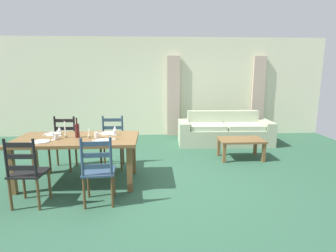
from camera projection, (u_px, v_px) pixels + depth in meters
name	position (u px, v px, depth m)	size (l,w,h in m)	color
ground_plane	(154.00, 178.00, 4.58)	(9.60, 9.60, 0.02)	#2A523B
wall_far	(153.00, 87.00, 7.54)	(9.60, 0.16, 2.70)	beige
curtain_panel_left	(173.00, 97.00, 7.48)	(0.35, 0.08, 2.20)	#BBA28F
curtain_panel_right	(258.00, 96.00, 7.61)	(0.35, 0.08, 2.20)	#BBA28F
dining_table	(77.00, 143.00, 4.26)	(1.90, 0.96, 0.75)	brown
dining_chair_near_left	(27.00, 172.00, 3.53)	(0.44, 0.42, 0.96)	black
dining_chair_near_right	(98.00, 171.00, 3.58)	(0.45, 0.43, 0.96)	#2D435C
dining_chair_far_left	(63.00, 143.00, 4.97)	(0.44, 0.42, 0.96)	black
dining_chair_far_right	(112.00, 142.00, 5.05)	(0.42, 0.40, 0.96)	#2E4555
dinner_plate_near_left	(41.00, 142.00, 3.97)	(0.24, 0.24, 0.02)	white
fork_near_left	(31.00, 142.00, 3.97)	(0.02, 0.17, 0.01)	silver
dinner_plate_near_right	(103.00, 141.00, 4.02)	(0.24, 0.24, 0.02)	white
fork_near_right	(93.00, 141.00, 4.01)	(0.02, 0.17, 0.01)	silver
dinner_plate_far_left	(53.00, 134.00, 4.46)	(0.24, 0.24, 0.02)	white
fork_far_left	(44.00, 134.00, 4.45)	(0.02, 0.17, 0.01)	silver
dinner_plate_far_right	(108.00, 133.00, 4.51)	(0.24, 0.24, 0.02)	white
fork_far_right	(99.00, 134.00, 4.50)	(0.02, 0.17, 0.01)	silver
wine_bottle	(77.00, 130.00, 4.24)	(0.07, 0.07, 0.32)	#471919
wine_glass_near_left	(52.00, 133.00, 4.07)	(0.06, 0.06, 0.16)	white
wine_glass_near_right	(114.00, 132.00, 4.13)	(0.06, 0.06, 0.16)	white
wine_glass_far_left	(59.00, 129.00, 4.34)	(0.06, 0.06, 0.16)	white
wine_glass_far_right	(115.00, 129.00, 4.40)	(0.06, 0.06, 0.16)	white
coffee_cup_primary	(97.00, 135.00, 4.22)	(0.07, 0.07, 0.09)	beige
coffee_cup_secondary	(56.00, 136.00, 4.16)	(0.07, 0.07, 0.09)	beige
candle_tall	(65.00, 133.00, 4.24)	(0.05, 0.05, 0.26)	#998C66
candle_short	(89.00, 136.00, 4.21)	(0.05, 0.05, 0.15)	#998C66
couch	(224.00, 132.00, 6.73)	(2.30, 0.87, 0.80)	#A4AF8E
coffee_table	(241.00, 142.00, 5.53)	(0.90, 0.56, 0.42)	brown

